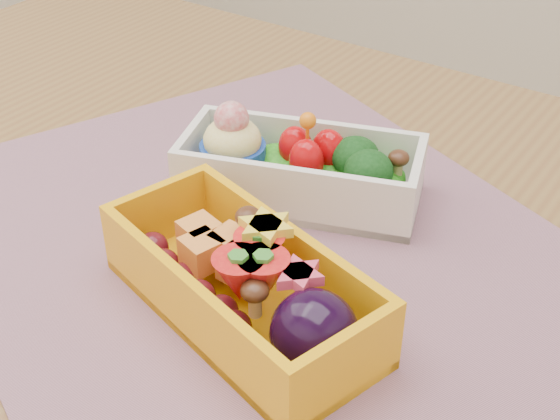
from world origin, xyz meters
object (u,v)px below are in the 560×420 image
Objects in this scene: table at (287,397)px; placemat at (267,254)px; bento_yellow at (245,284)px; bento_white at (299,169)px.

table is 0.11m from placemat.
bento_yellow is at bearing -103.22° from table.
bento_yellow is at bearing -65.87° from placemat.
bento_white is (-0.02, 0.07, 0.03)m from placemat.
bento_white is (-0.06, 0.10, 0.13)m from table.
bento_yellow is (0.03, -0.06, 0.03)m from placemat.
table is 0.13m from bento_yellow.
placemat is 2.47× the size of bento_yellow.
table is 5.69× the size of bento_yellow.
bento_yellow is (-0.01, -0.03, 0.13)m from table.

